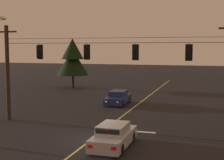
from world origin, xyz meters
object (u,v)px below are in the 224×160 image
(traffic_light_leftmost, at_px, (39,52))
(car_oncoming_lead, at_px, (118,98))
(traffic_light_left_inner, at_px, (86,52))
(tree_verge_far, at_px, (73,58))
(car_waiting_near_lane, at_px, (114,136))
(traffic_light_centre, at_px, (135,52))
(traffic_light_right_inner, at_px, (189,52))

(traffic_light_leftmost, distance_m, car_oncoming_lead, 11.26)
(traffic_light_left_inner, bearing_deg, tree_verge_far, 116.46)
(traffic_light_leftmost, height_order, car_waiting_near_lane, traffic_light_leftmost)
(car_oncoming_lead, relative_size, tree_verge_far, 0.62)
(traffic_light_leftmost, height_order, traffic_light_centre, same)
(traffic_light_leftmost, distance_m, traffic_light_left_inner, 3.85)
(car_waiting_near_lane, relative_size, car_oncoming_lead, 0.98)
(traffic_light_right_inner, height_order, car_oncoming_lead, traffic_light_right_inner)
(car_waiting_near_lane, height_order, tree_verge_far, tree_verge_far)
(car_waiting_near_lane, height_order, car_oncoming_lead, same)
(tree_verge_far, bearing_deg, car_waiting_near_lane, -61.35)
(car_oncoming_lead, bearing_deg, traffic_light_centre, -67.57)
(traffic_light_right_inner, distance_m, car_waiting_near_lane, 7.58)
(traffic_light_leftmost, xyz_separation_m, traffic_light_centre, (7.48, 0.00, 0.00))
(car_waiting_near_lane, distance_m, car_oncoming_lead, 14.46)
(tree_verge_far, bearing_deg, traffic_light_leftmost, -72.73)
(traffic_light_leftmost, bearing_deg, car_waiting_near_lane, -31.32)
(traffic_light_right_inner, relative_size, car_oncoming_lead, 0.28)
(traffic_light_centre, xyz_separation_m, traffic_light_right_inner, (3.65, 0.00, 0.00))
(traffic_light_leftmost, bearing_deg, tree_verge_far, 107.27)
(traffic_light_centre, relative_size, tree_verge_far, 0.17)
(traffic_light_leftmost, distance_m, traffic_light_centre, 7.48)
(traffic_light_centre, xyz_separation_m, tree_verge_far, (-13.89, 20.62, -1.22))
(car_oncoming_lead, height_order, tree_verge_far, tree_verge_far)
(traffic_light_left_inner, distance_m, car_waiting_near_lane, 7.37)
(traffic_light_leftmost, xyz_separation_m, traffic_light_right_inner, (11.13, 0.00, 0.00))
(traffic_light_leftmost, relative_size, tree_verge_far, 0.17)
(traffic_light_right_inner, bearing_deg, car_oncoming_lead, 128.47)
(traffic_light_left_inner, bearing_deg, car_oncoming_lead, 91.88)
(car_oncoming_lead, bearing_deg, traffic_light_leftmost, -110.33)
(car_oncoming_lead, bearing_deg, traffic_light_right_inner, -51.53)
(traffic_light_right_inner, height_order, car_waiting_near_lane, traffic_light_right_inner)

